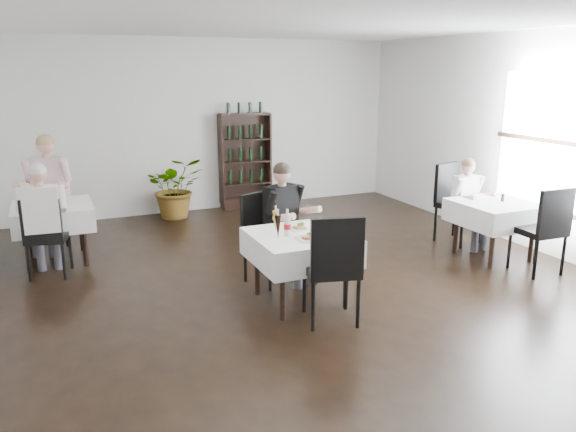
{
  "coord_description": "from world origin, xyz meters",
  "views": [
    {
      "loc": [
        -2.73,
        -5.21,
        2.48
      ],
      "look_at": [
        -0.36,
        0.2,
        0.93
      ],
      "focal_mm": 35.0,
      "sensor_mm": 36.0,
      "label": 1
    }
  ],
  "objects_px": {
    "main_table": "(300,247)",
    "potted_tree": "(176,187)",
    "diner_main": "(286,214)",
    "wine_shelf": "(245,162)"
  },
  "relations": [
    {
      "from": "wine_shelf",
      "to": "potted_tree",
      "type": "height_order",
      "value": "wine_shelf"
    },
    {
      "from": "wine_shelf",
      "to": "main_table",
      "type": "xyz_separation_m",
      "value": [
        -0.9,
        -4.31,
        -0.23
      ]
    },
    {
      "from": "wine_shelf",
      "to": "diner_main",
      "type": "xyz_separation_m",
      "value": [
        -0.79,
        -3.68,
        -0.01
      ]
    },
    {
      "from": "potted_tree",
      "to": "diner_main",
      "type": "bearing_deg",
      "value": -81.11
    },
    {
      "from": "main_table",
      "to": "diner_main",
      "type": "xyz_separation_m",
      "value": [
        0.11,
        0.64,
        0.21
      ]
    },
    {
      "from": "main_table",
      "to": "potted_tree",
      "type": "height_order",
      "value": "potted_tree"
    },
    {
      "from": "main_table",
      "to": "potted_tree",
      "type": "xyz_separation_m",
      "value": [
        -0.43,
        4.11,
        -0.1
      ]
    },
    {
      "from": "potted_tree",
      "to": "diner_main",
      "type": "height_order",
      "value": "diner_main"
    },
    {
      "from": "potted_tree",
      "to": "diner_main",
      "type": "relative_size",
      "value": 0.73
    },
    {
      "from": "wine_shelf",
      "to": "main_table",
      "type": "distance_m",
      "value": 4.41
    }
  ]
}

